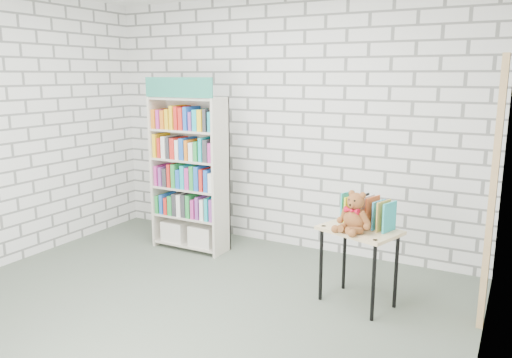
% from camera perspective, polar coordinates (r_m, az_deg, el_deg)
% --- Properties ---
extents(ground, '(4.50, 4.50, 0.00)m').
position_cam_1_polar(ground, '(4.36, -8.65, -14.84)').
color(ground, '#4E594B').
rests_on(ground, ground).
extents(room_shell, '(4.52, 4.02, 2.81)m').
position_cam_1_polar(room_shell, '(3.90, -9.47, 9.28)').
color(room_shell, silver).
rests_on(room_shell, ground).
extents(bookshelf, '(0.86, 0.33, 1.92)m').
position_cam_1_polar(bookshelf, '(5.60, -7.59, 0.71)').
color(bookshelf, beige).
rests_on(bookshelf, ground).
extents(display_table, '(0.73, 0.61, 0.68)m').
position_cam_1_polar(display_table, '(4.34, 11.71, -6.77)').
color(display_table, '#D1B37D').
rests_on(display_table, ground).
extents(table_books, '(0.48, 0.32, 0.26)m').
position_cam_1_polar(table_books, '(4.35, 12.60, -3.63)').
color(table_books, teal).
rests_on(table_books, display_table).
extents(teddy_bear, '(0.31, 0.30, 0.34)m').
position_cam_1_polar(teddy_bear, '(4.19, 11.16, -4.12)').
color(teddy_bear, brown).
rests_on(teddy_bear, display_table).
extents(door_trim, '(0.05, 0.12, 2.10)m').
position_cam_1_polar(door_trim, '(4.14, 25.41, -1.85)').
color(door_trim, tan).
rests_on(door_trim, ground).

